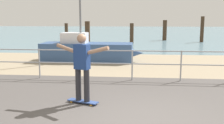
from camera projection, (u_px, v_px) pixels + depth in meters
beach_strip at (135, 63)px, 12.25m from camera, size 24.00×6.00×0.04m
sea_surface at (136, 32)px, 39.74m from camera, size 72.00×50.00×0.04m
railing_fence at (108, 60)px, 8.88m from camera, size 11.36×0.05×1.05m
sailboat at (90, 51)px, 12.76m from camera, size 4.97×1.50×5.28m
skateboard at (83, 101)px, 6.48m from camera, size 0.82×0.47×0.08m
skateboarder at (82, 64)px, 6.32m from camera, size 1.39×0.59×1.65m
groyne_post_0 at (66, 32)px, 24.28m from camera, size 0.31×0.31×1.62m
groyne_post_1 at (87, 35)px, 18.44m from camera, size 0.35×0.35×1.88m
groyne_post_2 at (132, 33)px, 21.86m from camera, size 0.32×0.32×1.67m
groyne_post_3 at (165, 30)px, 24.61m from camera, size 0.38×0.38×1.91m
groyne_post_4 at (202, 29)px, 22.76m from camera, size 0.31×0.31×2.25m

